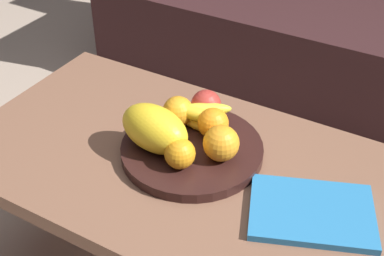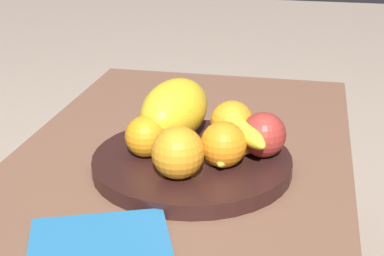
% 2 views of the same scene
% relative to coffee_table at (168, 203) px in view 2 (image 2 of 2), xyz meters
% --- Properties ---
extents(coffee_table, '(1.14, 0.59, 0.42)m').
position_rel_coffee_table_xyz_m(coffee_table, '(0.00, 0.00, 0.00)').
color(coffee_table, brown).
rests_on(coffee_table, ground_plane).
extents(fruit_bowl, '(0.33, 0.33, 0.03)m').
position_rel_coffee_table_xyz_m(fruit_bowl, '(-0.04, 0.03, 0.06)').
color(fruit_bowl, black).
rests_on(fruit_bowl, coffee_table).
extents(melon_large_front, '(0.19, 0.13, 0.10)m').
position_rel_coffee_table_xyz_m(melon_large_front, '(-0.11, -0.01, 0.12)').
color(melon_large_front, yellow).
rests_on(melon_large_front, fruit_bowl).
extents(orange_front, '(0.07, 0.07, 0.07)m').
position_rel_coffee_table_xyz_m(orange_front, '(-0.02, 0.09, 0.11)').
color(orange_front, orange).
rests_on(orange_front, fruit_bowl).
extents(orange_left, '(0.07, 0.07, 0.07)m').
position_rel_coffee_table_xyz_m(orange_left, '(-0.03, -0.04, 0.10)').
color(orange_left, orange).
rests_on(orange_left, fruit_bowl).
extents(orange_right, '(0.07, 0.07, 0.07)m').
position_rel_coffee_table_xyz_m(orange_right, '(-0.11, 0.09, 0.11)').
color(orange_right, orange).
rests_on(orange_right, fruit_bowl).
extents(orange_back, '(0.08, 0.08, 0.08)m').
position_rel_coffee_table_xyz_m(orange_back, '(0.04, 0.03, 0.11)').
color(orange_back, orange).
rests_on(orange_back, fruit_bowl).
extents(apple_left, '(0.07, 0.07, 0.07)m').
position_rel_coffee_table_xyz_m(apple_left, '(-0.07, 0.15, 0.11)').
color(apple_left, '#AB312A').
rests_on(apple_left, fruit_bowl).
extents(banana_bunch, '(0.16, 0.12, 0.06)m').
position_rel_coffee_table_xyz_m(banana_bunch, '(-0.06, 0.10, 0.10)').
color(banana_bunch, yellow).
rests_on(banana_bunch, fruit_bowl).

